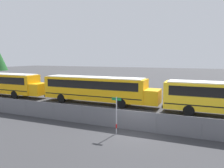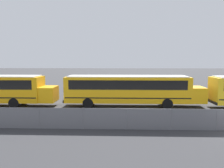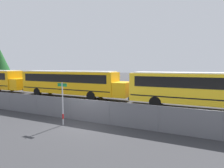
# 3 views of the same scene
# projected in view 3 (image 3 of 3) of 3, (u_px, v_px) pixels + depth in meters

# --- Properties ---
(ground_plane) EXTENTS (200.00, 200.00, 0.00)m
(ground_plane) POSITION_uv_depth(u_px,v_px,m) (88.00, 122.00, 11.56)
(ground_plane) COLOR #38383A
(fence) EXTENTS (99.98, 0.07, 1.48)m
(fence) POSITION_uv_depth(u_px,v_px,m) (88.00, 110.00, 11.48)
(fence) COLOR #9EA0A5
(fence) RESTS_ON ground_plane
(school_bus_2) EXTENTS (14.02, 2.49, 3.15)m
(school_bus_2) POSITION_uv_depth(u_px,v_px,m) (70.00, 82.00, 20.90)
(school_bus_2) COLOR #EDA80F
(school_bus_2) RESTS_ON ground_plane
(school_bus_3) EXTENTS (14.02, 2.49, 3.15)m
(school_bus_3) POSITION_uv_depth(u_px,v_px,m) (208.00, 88.00, 14.57)
(school_bus_3) COLOR yellow
(school_bus_3) RESTS_ON ground_plane
(street_sign) EXTENTS (0.70, 0.09, 2.67)m
(street_sign) POSITION_uv_depth(u_px,v_px,m) (63.00, 103.00, 10.75)
(street_sign) COLOR #B7B7BC
(street_sign) RESTS_ON ground_plane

